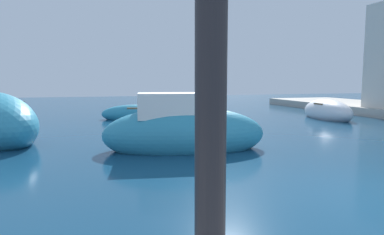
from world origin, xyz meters
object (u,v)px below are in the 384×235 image
Objects in this scene: moored_boat_2 at (183,132)px; moored_boat_4 at (327,112)px; moored_boat_1 at (136,114)px; moored_boat_6 at (201,109)px.

moored_boat_2 reaches higher than moored_boat_4.
moored_boat_4 is at bearing -175.02° from moored_boat_1.
moored_boat_1 is 4.79m from moored_boat_6.
moored_boat_6 is at bearing -134.65° from moored_boat_1.
moored_boat_6 is at bearing 55.11° from moored_boat_4.
moored_boat_1 is at bearing 101.58° from moored_boat_2.
moored_boat_4 is (10.06, -2.54, 0.09)m from moored_boat_1.
moored_boat_2 reaches higher than moored_boat_1.
moored_boat_2 is 1.63× the size of moored_boat_6.
moored_boat_2 is 1.31× the size of moored_boat_4.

